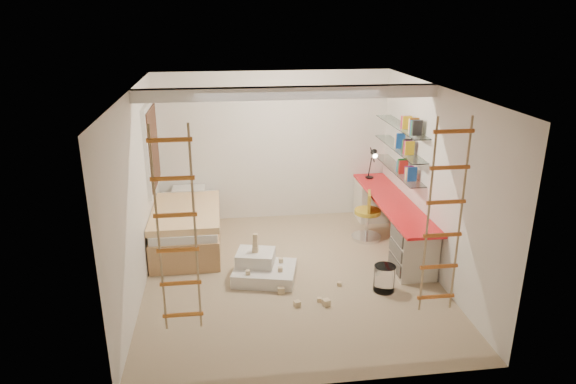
{
  "coord_description": "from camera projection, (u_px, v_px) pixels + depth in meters",
  "views": [
    {
      "loc": [
        -0.88,
        -6.37,
        3.53
      ],
      "look_at": [
        0.0,
        0.3,
        1.15
      ],
      "focal_mm": 32.0,
      "sensor_mm": 36.0,
      "label": 1
    }
  ],
  "objects": [
    {
      "name": "books",
      "position": [
        400.0,
        142.0,
        7.99
      ],
      "size": [
        0.14,
        0.64,
        0.92
      ],
      "color": "#194CA5",
      "rests_on": "shelves"
    },
    {
      "name": "desk",
      "position": [
        391.0,
        220.0,
        8.12
      ],
      "size": [
        0.56,
        2.8,
        0.75
      ],
      "color": "red",
      "rests_on": "floor"
    },
    {
      "name": "floor",
      "position": [
        291.0,
        276.0,
        7.24
      ],
      "size": [
        4.5,
        4.5,
        0.0
      ],
      "primitive_type": "plane",
      "color": "tan",
      "rests_on": "ground"
    },
    {
      "name": "toy_blocks",
      "position": [
        284.0,
        272.0,
        6.87
      ],
      "size": [
        1.29,
        0.98,
        0.64
      ],
      "color": "#CCB284",
      "rests_on": "floor"
    },
    {
      "name": "rope_ladder_right",
      "position": [
        444.0,
        219.0,
        5.26
      ],
      "size": [
        0.41,
        0.04,
        2.13
      ],
      "primitive_type": null,
      "color": "orange",
      "rests_on": "ceiling"
    },
    {
      "name": "waste_bin",
      "position": [
        384.0,
        278.0,
        6.8
      ],
      "size": [
        0.29,
        0.29,
        0.36
      ],
      "primitive_type": "cylinder",
      "color": "white",
      "rests_on": "floor"
    },
    {
      "name": "swivel_chair",
      "position": [
        367.0,
        222.0,
        8.32
      ],
      "size": [
        0.59,
        0.59,
        0.82
      ],
      "color": "gold",
      "rests_on": "floor"
    },
    {
      "name": "shelves",
      "position": [
        399.0,
        148.0,
        8.02
      ],
      "size": [
        0.25,
        1.8,
        0.71
      ],
      "color": "white",
      "rests_on": "wall_right"
    },
    {
      "name": "ceiling_beam",
      "position": [
        288.0,
        93.0,
        6.68
      ],
      "size": [
        4.0,
        0.18,
        0.16
      ],
      "primitive_type": "cube",
      "color": "white",
      "rests_on": "ceiling"
    },
    {
      "name": "rope_ladder_left",
      "position": [
        177.0,
        233.0,
        4.93
      ],
      "size": [
        0.41,
        0.04,
        2.13
      ],
      "primitive_type": null,
      "color": "orange",
      "rests_on": "ceiling"
    },
    {
      "name": "task_lamp",
      "position": [
        373.0,
        159.0,
        8.77
      ],
      "size": [
        0.14,
        0.36,
        0.57
      ],
      "color": "black",
      "rests_on": "desk"
    },
    {
      "name": "play_platform",
      "position": [
        262.0,
        269.0,
        7.13
      ],
      "size": [
        0.97,
        0.83,
        0.37
      ],
      "color": "silver",
      "rests_on": "floor"
    },
    {
      "name": "bed",
      "position": [
        188.0,
        226.0,
        8.09
      ],
      "size": [
        1.02,
        2.0,
        0.69
      ],
      "color": "#AD7F51",
      "rests_on": "floor"
    },
    {
      "name": "window_blind",
      "position": [
        154.0,
        147.0,
        7.89
      ],
      "size": [
        0.02,
        1.0,
        1.2
      ],
      "primitive_type": "cube",
      "color": "#4C2D1E",
      "rests_on": "window_frame"
    },
    {
      "name": "window_frame",
      "position": [
        151.0,
        147.0,
        7.88
      ],
      "size": [
        0.06,
        1.15,
        1.35
      ],
      "primitive_type": "cube",
      "color": "white",
      "rests_on": "wall_left"
    }
  ]
}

